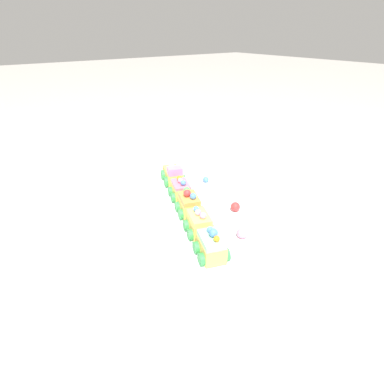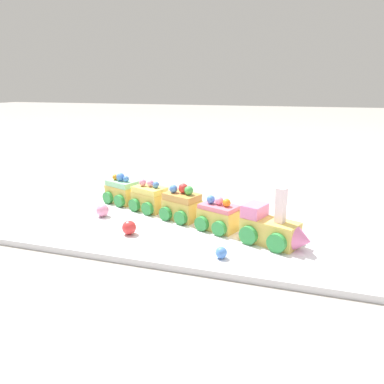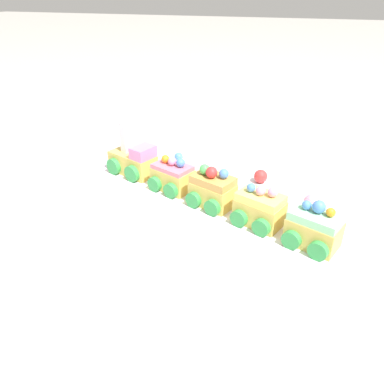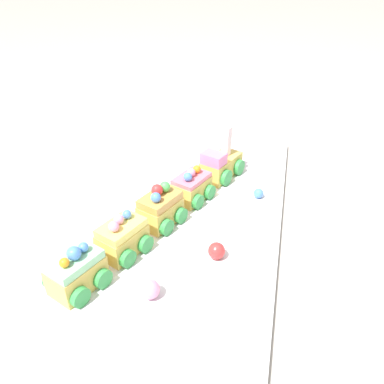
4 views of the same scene
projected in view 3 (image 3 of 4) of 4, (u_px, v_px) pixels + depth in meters
The scene contains 10 objects.
ground_plane at pixel (203, 202), 0.73m from camera, with size 10.00×10.00×0.00m, color gray.
display_board at pixel (203, 200), 0.73m from camera, with size 0.77×0.39×0.01m, color white.
cake_train_locomotive at pixel (131, 160), 0.81m from camera, with size 0.14×0.10×0.11m.
cake_car_strawberry at pixel (173, 177), 0.74m from camera, with size 0.09×0.09×0.07m.
cake_car_caramel at pixel (213, 190), 0.68m from camera, with size 0.09×0.09×0.08m.
cake_car_lemon at pixel (260, 209), 0.63m from camera, with size 0.09×0.09×0.07m.
cake_car_mint at pixel (314, 229), 0.58m from camera, with size 0.09×0.09×0.08m.
gumball_red at pixel (261, 176), 0.77m from camera, with size 0.03×0.03×0.03m, color red.
gumball_blue at pixel (179, 157), 0.87m from camera, with size 0.02×0.02×0.02m, color #4C84E0.
gumball_pink at pixel (311, 202), 0.68m from camera, with size 0.03×0.03×0.03m, color pink.
Camera 3 is at (-0.18, 0.60, 0.37)m, focal length 35.00 mm.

